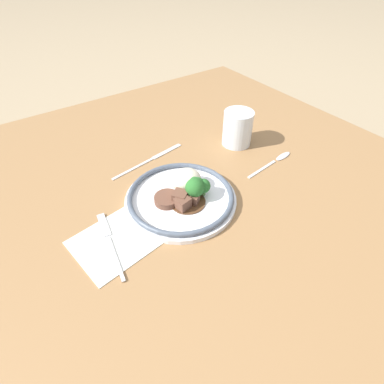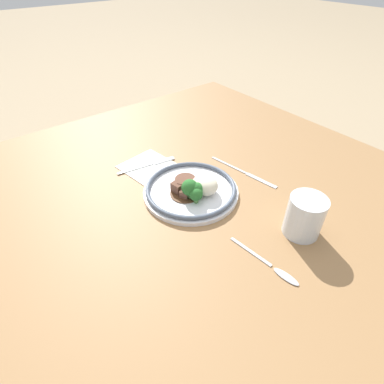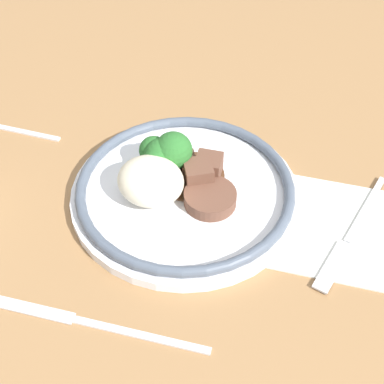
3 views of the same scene
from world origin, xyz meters
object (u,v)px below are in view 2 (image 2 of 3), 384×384
spoon (277,270)px  plate (192,189)px  knife (245,173)px  fork (152,164)px  juice_glass (304,218)px

spoon → plate: bearing=170.9°
plate → knife: bearing=84.1°
fork → spoon: (0.49, -0.01, -0.00)m
fork → knife: size_ratio=0.80×
juice_glass → fork: (-0.45, -0.12, -0.04)m
juice_glass → fork: 0.47m
fork → knife: fork is taller
knife → juice_glass: bearing=-25.1°
juice_glass → spoon: bearing=-73.4°
fork → spoon: 0.49m
plate → fork: size_ratio=1.39×
plate → fork: plate is taller
juice_glass → knife: 0.26m
plate → fork: (-0.19, -0.01, -0.01)m
plate → knife: size_ratio=1.12×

